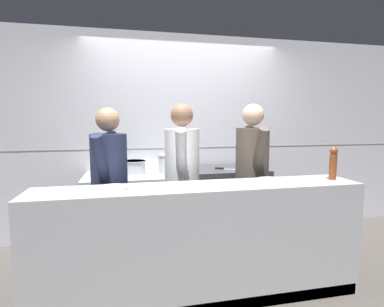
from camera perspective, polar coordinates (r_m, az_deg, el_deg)
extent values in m
plane|color=#4C4742|center=(3.09, 3.25, -22.93)|extent=(14.00, 14.00, 0.00)
cube|color=silver|center=(3.95, -1.63, 3.32)|extent=(8.00, 0.06, 2.60)
cube|color=gray|center=(3.93, -1.54, 1.11)|extent=(8.00, 0.00, 0.01)
cube|color=#38383D|center=(3.65, -10.09, -11.09)|extent=(1.19, 0.70, 0.85)
cube|color=#B7BABF|center=(3.54, -10.23, -4.24)|extent=(1.22, 0.71, 0.04)
cube|color=#B7BABF|center=(3.31, -9.88, -11.76)|extent=(1.07, 0.03, 0.10)
cube|color=#38383D|center=(3.83, 6.67, -9.61)|extent=(0.92, 0.65, 0.92)
cube|color=black|center=(3.70, 8.19, -16.97)|extent=(0.90, 0.04, 0.10)
cube|color=#B7BABF|center=(2.61, 1.88, -16.70)|extent=(2.71, 0.45, 0.98)
cube|color=black|center=(2.64, 3.07, -27.23)|extent=(2.66, 0.04, 0.10)
cylinder|color=#B7BABF|center=(3.51, -16.26, -2.93)|extent=(0.29, 0.29, 0.15)
cylinder|color=#B7BABF|center=(3.50, -16.30, -1.82)|extent=(0.31, 0.31, 0.01)
cylinder|color=#B7BABF|center=(3.58, -10.94, -2.56)|extent=(0.26, 0.26, 0.15)
cylinder|color=#B7BABF|center=(3.57, -10.97, -1.44)|extent=(0.28, 0.28, 0.01)
cylinder|color=#B7BABF|center=(3.58, -4.27, -1.91)|extent=(0.27, 0.27, 0.22)
cylinder|color=#B7BABF|center=(3.57, -4.29, -0.25)|extent=(0.29, 0.29, 0.01)
cube|color=#B7BABF|center=(3.63, 8.25, -3.06)|extent=(0.26, 0.17, 0.01)
cube|color=black|center=(3.66, 5.25, -2.82)|extent=(0.11, 0.08, 0.02)
cylinder|color=white|center=(2.42, -14.81, -6.31)|extent=(0.23, 0.23, 0.02)
cylinder|color=white|center=(2.70, 14.93, -4.99)|extent=(0.28, 0.28, 0.02)
cylinder|color=brown|center=(2.97, 25.26, -2.30)|extent=(0.06, 0.06, 0.23)
sphere|color=brown|center=(2.95, 25.39, 0.48)|extent=(0.07, 0.07, 0.07)
cube|color=black|center=(3.04, -15.10, -15.69)|extent=(0.32, 0.25, 0.76)
cylinder|color=#262D4C|center=(2.86, -15.50, -2.66)|extent=(0.40, 0.40, 0.63)
sphere|color=tan|center=(2.82, -15.77, 6.26)|extent=(0.21, 0.21, 0.21)
cylinder|color=#262D4C|center=(3.03, -14.42, -0.71)|extent=(0.18, 0.33, 0.53)
cylinder|color=#262D4C|center=(2.66, -16.84, -1.74)|extent=(0.18, 0.33, 0.53)
cube|color=black|center=(3.13, -1.86, -14.62)|extent=(0.32, 0.24, 0.78)
cylinder|color=white|center=(2.95, -1.91, -1.56)|extent=(0.40, 0.40, 0.65)
sphere|color=#8C664C|center=(2.92, -1.95, 7.32)|extent=(0.22, 0.22, 0.22)
cylinder|color=white|center=(3.14, -1.81, 0.32)|extent=(0.17, 0.34, 0.54)
cylinder|color=white|center=(2.74, -2.04, -0.58)|extent=(0.17, 0.34, 0.54)
cube|color=black|center=(3.33, 11.10, -13.36)|extent=(0.30, 0.21, 0.78)
cylinder|color=brown|center=(3.17, 11.38, -1.06)|extent=(0.37, 0.37, 0.65)
sphere|color=beige|center=(3.14, 11.56, 7.25)|extent=(0.22, 0.22, 0.22)
cylinder|color=brown|center=(3.35, 10.29, 0.68)|extent=(0.13, 0.33, 0.54)
cylinder|color=brown|center=(2.97, 12.67, -0.10)|extent=(0.13, 0.33, 0.54)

